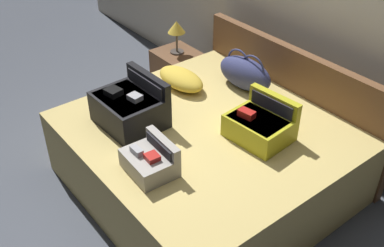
{
  "coord_description": "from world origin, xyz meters",
  "views": [
    {
      "loc": [
        2.14,
        -1.42,
        2.57
      ],
      "look_at": [
        0.0,
        0.26,
        0.67
      ],
      "focal_mm": 42.75,
      "sensor_mm": 36.0,
      "label": 1
    }
  ],
  "objects_px": {
    "pillow_near_headboard": "(181,79)",
    "hard_case_medium": "(260,125)",
    "hard_case_small": "(150,161)",
    "hard_case_large": "(130,107)",
    "duffel_bag": "(245,73)",
    "nightstand": "(177,75)",
    "table_lamp": "(177,29)",
    "bed": "(206,157)"
  },
  "relations": [
    {
      "from": "duffel_bag",
      "to": "nightstand",
      "type": "height_order",
      "value": "duffel_bag"
    },
    {
      "from": "pillow_near_headboard",
      "to": "nightstand",
      "type": "bearing_deg",
      "value": 146.01
    },
    {
      "from": "table_lamp",
      "to": "duffel_bag",
      "type": "bearing_deg",
      "value": -0.95
    },
    {
      "from": "hard_case_medium",
      "to": "pillow_near_headboard",
      "type": "distance_m",
      "value": 0.94
    },
    {
      "from": "duffel_bag",
      "to": "nightstand",
      "type": "bearing_deg",
      "value": 179.05
    },
    {
      "from": "hard_case_large",
      "to": "hard_case_medium",
      "type": "distance_m",
      "value": 0.97
    },
    {
      "from": "bed",
      "to": "hard_case_small",
      "type": "bearing_deg",
      "value": -76.46
    },
    {
      "from": "hard_case_large",
      "to": "hard_case_medium",
      "type": "xyz_separation_m",
      "value": [
        0.73,
        0.64,
        -0.03
      ]
    },
    {
      "from": "pillow_near_headboard",
      "to": "duffel_bag",
      "type": "bearing_deg",
      "value": 49.93
    },
    {
      "from": "hard_case_small",
      "to": "duffel_bag",
      "type": "relative_size",
      "value": 0.66
    },
    {
      "from": "pillow_near_headboard",
      "to": "hard_case_medium",
      "type": "bearing_deg",
      "value": 0.11
    },
    {
      "from": "hard_case_medium",
      "to": "hard_case_large",
      "type": "bearing_deg",
      "value": -144.09
    },
    {
      "from": "hard_case_large",
      "to": "pillow_near_headboard",
      "type": "relative_size",
      "value": 1.03
    },
    {
      "from": "bed",
      "to": "hard_case_large",
      "type": "relative_size",
      "value": 3.85
    },
    {
      "from": "duffel_bag",
      "to": "pillow_near_headboard",
      "type": "relative_size",
      "value": 1.11
    },
    {
      "from": "hard_case_small",
      "to": "table_lamp",
      "type": "bearing_deg",
      "value": 140.79
    },
    {
      "from": "bed",
      "to": "pillow_near_headboard",
      "type": "xyz_separation_m",
      "value": [
        -0.62,
        0.23,
        0.36
      ]
    },
    {
      "from": "bed",
      "to": "pillow_near_headboard",
      "type": "distance_m",
      "value": 0.75
    },
    {
      "from": "bed",
      "to": "hard_case_small",
      "type": "distance_m",
      "value": 0.72
    },
    {
      "from": "hard_case_small",
      "to": "table_lamp",
      "type": "distance_m",
      "value": 1.89
    },
    {
      "from": "hard_case_large",
      "to": "nightstand",
      "type": "height_order",
      "value": "hard_case_large"
    },
    {
      "from": "hard_case_large",
      "to": "duffel_bag",
      "type": "bearing_deg",
      "value": 80.59
    },
    {
      "from": "hard_case_large",
      "to": "hard_case_small",
      "type": "bearing_deg",
      "value": -21.08
    },
    {
      "from": "hard_case_medium",
      "to": "hard_case_small",
      "type": "distance_m",
      "value": 0.85
    },
    {
      "from": "nightstand",
      "to": "hard_case_small",
      "type": "bearing_deg",
      "value": -42.04
    },
    {
      "from": "nightstand",
      "to": "hard_case_medium",
      "type": "bearing_deg",
      "value": -15.2
    },
    {
      "from": "duffel_bag",
      "to": "pillow_near_headboard",
      "type": "xyz_separation_m",
      "value": [
        -0.35,
        -0.42,
        -0.07
      ]
    },
    {
      "from": "duffel_bag",
      "to": "hard_case_medium",
      "type": "bearing_deg",
      "value": -34.92
    },
    {
      "from": "hard_case_medium",
      "to": "hard_case_small",
      "type": "bearing_deg",
      "value": -107.39
    },
    {
      "from": "hard_case_large",
      "to": "hard_case_small",
      "type": "distance_m",
      "value": 0.59
    },
    {
      "from": "hard_case_small",
      "to": "nightstand",
      "type": "xyz_separation_m",
      "value": [
        -1.4,
        1.26,
        -0.4
      ]
    },
    {
      "from": "pillow_near_headboard",
      "to": "table_lamp",
      "type": "xyz_separation_m",
      "value": [
        -0.64,
        0.43,
        0.13
      ]
    },
    {
      "from": "nightstand",
      "to": "hard_case_large",
      "type": "bearing_deg",
      "value": -51.58
    },
    {
      "from": "duffel_bag",
      "to": "table_lamp",
      "type": "relative_size",
      "value": 1.63
    },
    {
      "from": "hard_case_medium",
      "to": "hard_case_small",
      "type": "xyz_separation_m",
      "value": [
        -0.18,
        -0.83,
        -0.02
      ]
    },
    {
      "from": "bed",
      "to": "pillow_near_headboard",
      "type": "bearing_deg",
      "value": 159.72
    },
    {
      "from": "pillow_near_headboard",
      "to": "table_lamp",
      "type": "height_order",
      "value": "table_lamp"
    },
    {
      "from": "hard_case_medium",
      "to": "pillow_near_headboard",
      "type": "bearing_deg",
      "value": 174.98
    },
    {
      "from": "hard_case_medium",
      "to": "table_lamp",
      "type": "xyz_separation_m",
      "value": [
        -1.58,
        0.43,
        0.09
      ]
    },
    {
      "from": "pillow_near_headboard",
      "to": "table_lamp",
      "type": "bearing_deg",
      "value": 146.01
    },
    {
      "from": "hard_case_small",
      "to": "duffel_bag",
      "type": "distance_m",
      "value": 1.32
    },
    {
      "from": "nightstand",
      "to": "table_lamp",
      "type": "xyz_separation_m",
      "value": [
        0.0,
        0.0,
        0.51
      ]
    }
  ]
}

